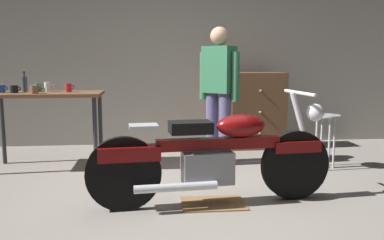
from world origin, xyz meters
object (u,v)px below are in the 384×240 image
Objects in this scene: wooden_dresser at (256,110)px; mug_blue_enamel at (1,89)px; mug_white_ceramic at (48,87)px; mug_brown_stoneware at (34,90)px; mug_green_speckled at (38,87)px; bottle at (24,84)px; mug_red_diner at (68,88)px; shop_stool at (326,127)px; mug_black_matte at (14,89)px; person_standing at (219,89)px; motorcycle at (215,155)px.

wooden_dresser is 3.39m from mug_blue_enamel.
mug_brown_stoneware is at bearing -102.37° from mug_white_ceramic.
mug_green_speckled is 0.17m from bottle.
wooden_dresser is 2.67m from mug_red_diner.
mug_green_speckled is (-0.12, 0.04, -0.01)m from mug_white_ceramic.
mug_brown_stoneware reaches higher than shop_stool.
mug_black_matte is at bearing -163.19° from wooden_dresser.
wooden_dresser is 9.67× the size of mug_green_speckled.
wooden_dresser is 4.56× the size of bottle.
person_standing is at bearing 1.06° from mug_black_matte.
mug_red_diner reaches higher than mug_black_matte.
person_standing is 2.39m from mug_black_matte.
motorcycle is at bearing -37.99° from bottle.
mug_black_matte is (-2.10, 1.44, 0.49)m from motorcycle.
mug_red_diner is 0.97× the size of mug_green_speckled.
mug_blue_enamel is at bearing 44.87° from person_standing.
shop_stool is (1.50, 1.11, 0.05)m from motorcycle.
shop_stool is 3.64m from mug_black_matte.
person_standing is at bearing 162.76° from shop_stool.
bottle is at bearing -149.21° from mug_green_speckled.
bottle is (-0.14, -0.08, 0.05)m from mug_green_speckled.
shop_stool is 3.34m from mug_white_ceramic.
shop_stool is at bearing -9.38° from mug_green_speckled.
person_standing is 6.93× the size of bottle.
mug_brown_stoneware is 0.33m from mug_white_ceramic.
mug_green_speckled is at bearing 47.03° from mug_black_matte.
person_standing reaches higher than mug_red_diner.
mug_white_ceramic is 0.51m from mug_blue_enamel.
person_standing is 2.61× the size of shop_stool.
person_standing is 13.82× the size of mug_brown_stoneware.
bottle is (-0.52, 0.08, 0.05)m from mug_red_diner.
motorcycle is 2.57m from wooden_dresser.
motorcycle is at bearing 124.44° from person_standing.
person_standing is at bearing 4.94° from mug_brown_stoneware.
shop_stool is 5.64× the size of mug_white_ceramic.
motorcycle is at bearing -112.64° from wooden_dresser.
mug_green_speckled is at bearing 156.66° from mug_red_diner.
wooden_dresser reaches higher than mug_red_diner.
motorcycle is 19.27× the size of mug_white_ceramic.
person_standing is at bearing -2.51° from bottle.
mug_white_ceramic is at bearing -164.81° from wooden_dresser.
mug_red_diner is at bearing 30.97° from mug_brown_stoneware.
mug_blue_enamel is at bearing -166.28° from mug_white_ceramic.
motorcycle is at bearing -41.38° from mug_green_speckled.
mug_white_ceramic is 0.94× the size of mug_blue_enamel.
person_standing is at bearing 73.89° from motorcycle.
mug_black_matte is at bearing -20.66° from mug_blue_enamel.
mug_blue_enamel is (-3.76, 0.39, 0.45)m from shop_stool.
motorcycle reaches higher than shop_stool.
wooden_dresser reaches higher than mug_white_ceramic.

